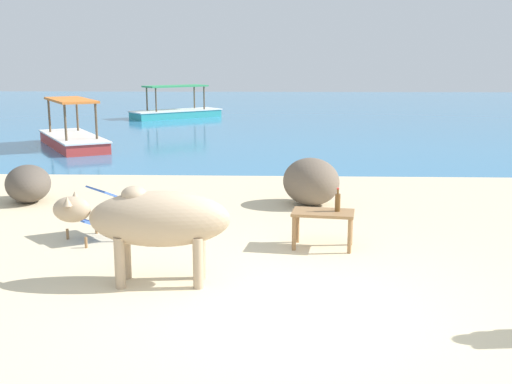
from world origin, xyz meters
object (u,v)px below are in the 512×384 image
(deck_chair_far, at_px, (101,210))
(boat_teal, at_px, (176,111))
(bottle, at_px, (338,202))
(cow, at_px, (155,220))
(low_bench_table, at_px, (323,218))
(boat_red, at_px, (73,137))

(deck_chair_far, xyz_separation_m, boat_teal, (-1.83, 17.45, -0.13))
(bottle, bearing_deg, cow, -145.70)
(low_bench_table, height_order, boat_teal, boat_teal)
(cow, bearing_deg, boat_teal, -82.92)
(cow, distance_m, low_bench_table, 2.30)
(bottle, bearing_deg, low_bench_table, -174.94)
(boat_teal, distance_m, boat_red, 8.72)
(bottle, relative_size, deck_chair_far, 0.32)
(bottle, bearing_deg, boat_red, 124.54)
(boat_teal, bearing_deg, low_bench_table, -113.42)
(cow, bearing_deg, low_bench_table, -144.98)
(deck_chair_far, xyz_separation_m, boat_red, (-3.24, 8.84, -0.13))
(deck_chair_far, distance_m, boat_red, 9.42)
(deck_chair_far, bearing_deg, boat_teal, -127.69)
(low_bench_table, bearing_deg, cow, -135.23)
(boat_teal, bearing_deg, cow, -119.71)
(cow, height_order, deck_chair_far, cow)
(bottle, distance_m, boat_red, 11.10)
(bottle, xyz_separation_m, deck_chair_far, (-3.06, 0.30, -0.20))
(cow, distance_m, boat_red, 11.36)
(cow, xyz_separation_m, bottle, (2.01, 1.37, -0.10))
(bottle, relative_size, boat_red, 0.08)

